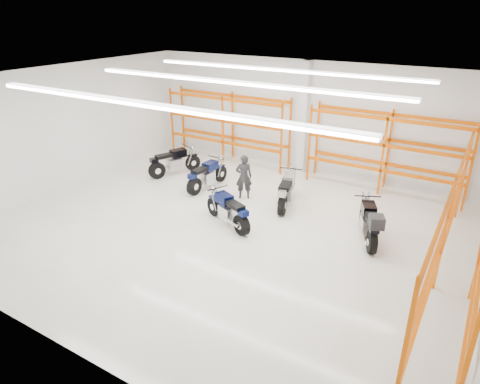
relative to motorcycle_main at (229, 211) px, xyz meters
The scene contains 12 objects.
ground 0.54m from the motorcycle_main, 103.19° to the right, with size 14.00×14.00×0.00m, color beige.
room_shell 2.77m from the motorcycle_main, 105.79° to the right, with size 14.02×12.02×4.51m.
motorcycle_main is the anchor object (origin of this frame).
motorcycle_back_a 5.07m from the motorcycle_main, 149.30° to the left, with size 1.14×2.20×1.14m.
motorcycle_back_b 3.14m from the motorcycle_main, 138.35° to the left, with size 0.74×2.24×1.10m.
motorcycle_back_c 2.45m from the motorcycle_main, 68.44° to the left, with size 0.91×2.32×1.16m.
motorcycle_back_d 4.21m from the motorcycle_main, 17.57° to the left, with size 1.27×2.31×1.25m.
standing_man 2.23m from the motorcycle_main, 108.46° to the left, with size 0.59×0.39×1.63m, color black.
structural_column 5.93m from the motorcycle_main, 90.35° to the left, with size 0.32×0.32×4.50m, color white.
pallet_racking_back_left 6.47m from the motorcycle_main, 122.79° to the left, with size 5.67×0.87×3.00m.
pallet_racking_back_right 6.43m from the motorcycle_main, 57.74° to the left, with size 5.67×0.87×3.00m.
pallet_racking_side 6.58m from the motorcycle_main, ahead, with size 0.87×9.07×3.00m.
Camera 1 is at (6.50, -9.91, 6.36)m, focal length 32.00 mm.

